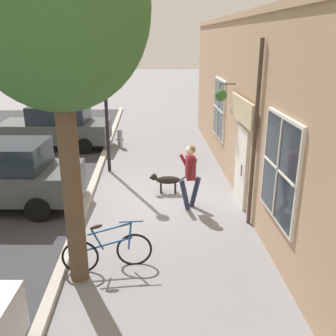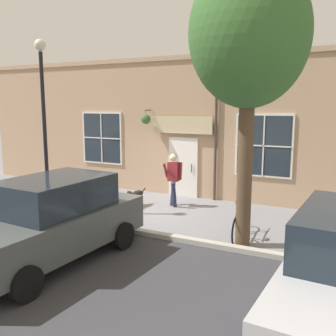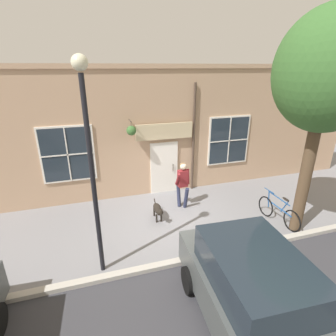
% 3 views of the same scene
% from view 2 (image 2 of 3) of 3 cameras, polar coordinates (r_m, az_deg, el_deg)
% --- Properties ---
extents(ground_plane, '(90.00, 90.00, 0.00)m').
position_cam_2_polar(ground_plane, '(11.75, -3.35, -6.38)').
color(ground_plane, gray).
extents(storefront_facade, '(0.95, 18.00, 4.91)m').
position_cam_2_polar(storefront_facade, '(13.40, 1.58, 6.27)').
color(storefront_facade, tan).
rests_on(storefront_facade, ground_plane).
extents(pedestrian_walking, '(0.60, 0.55, 1.73)m').
position_cam_2_polar(pedestrian_walking, '(11.92, 0.83, -0.99)').
color(pedestrian_walking, '#282D47').
rests_on(pedestrian_walking, ground_plane).
extents(dog_on_leash, '(1.10, 0.29, 0.60)m').
position_cam_2_polar(dog_on_leash, '(12.07, -4.99, -4.08)').
color(dog_on_leash, black).
rests_on(dog_on_leash, ground_plane).
extents(street_tree_by_curb, '(2.84, 2.55, 6.27)m').
position_cam_2_polar(street_tree_by_curb, '(8.54, 12.49, 18.74)').
color(street_tree_by_curb, brown).
rests_on(street_tree_by_curb, ground_plane).
extents(leaning_bicycle, '(1.72, 0.29, 1.00)m').
position_cam_2_polar(leaning_bicycle, '(9.46, 10.53, -8.11)').
color(leaning_bicycle, black).
rests_on(leaning_bicycle, ground_plane).
extents(parked_car_mid_block, '(4.40, 2.13, 1.75)m').
position_cam_2_polar(parked_car_mid_block, '(8.15, -17.39, -7.62)').
color(parked_car_mid_block, '#474C4C').
rests_on(parked_car_mid_block, ground_plane).
extents(street_lamp, '(0.32, 0.32, 5.05)m').
position_cam_2_polar(street_lamp, '(11.50, -18.48, 9.37)').
color(street_lamp, black).
rests_on(street_lamp, ground_plane).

